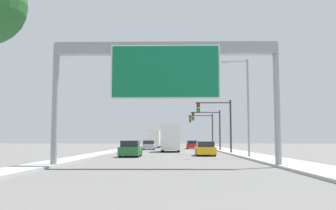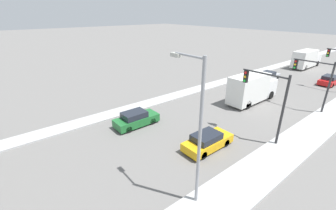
{
  "view_description": "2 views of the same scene",
  "coord_description": "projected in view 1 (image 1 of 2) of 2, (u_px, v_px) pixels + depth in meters",
  "views": [
    {
      "loc": [
        0.53,
        -3.59,
        1.57
      ],
      "look_at": [
        0.0,
        26.19,
        4.33
      ],
      "focal_mm": 40.0,
      "sensor_mm": 36.0,
      "label": 1
    },
    {
      "loc": [
        13.54,
        20.95,
        10.32
      ],
      "look_at": [
        0.37,
        31.59,
        3.2
      ],
      "focal_mm": 24.0,
      "sensor_mm": 36.0,
      "label": 2
    }
  ],
  "objects": [
    {
      "name": "car_far_center",
      "position": [
        149.0,
        145.0,
        58.48
      ],
      "size": [
        1.89,
        4.77,
        1.43
      ],
      "color": "#A5A8AD",
      "rests_on": "ground"
    },
    {
      "name": "truck_box_primary",
      "position": [
        154.0,
        139.0,
        72.67
      ],
      "size": [
        2.34,
        8.59,
        3.36
      ],
      "color": "white",
      "rests_on": "ground"
    },
    {
      "name": "car_mid_center",
      "position": [
        205.0,
        149.0,
        36.44
      ],
      "size": [
        1.79,
        4.37,
        1.39
      ],
      "color": "gold",
      "rests_on": "ground"
    },
    {
      "name": "median_strip_left",
      "position": [
        129.0,
        148.0,
        63.31
      ],
      "size": [
        2.0,
        120.0,
        0.15
      ],
      "color": "#AAAAAA",
      "rests_on": "ground"
    },
    {
      "name": "car_near_right",
      "position": [
        192.0,
        145.0,
        63.68
      ],
      "size": [
        1.89,
        4.47,
        1.39
      ],
      "color": "red",
      "rests_on": "ground"
    },
    {
      "name": "street_lamp_right",
      "position": [
        245.0,
        100.0,
        32.11
      ],
      "size": [
        2.34,
        0.28,
        8.51
      ],
      "color": "gray",
      "rests_on": "ground"
    },
    {
      "name": "truck_box_secondary",
      "position": [
        171.0,
        138.0,
        48.22
      ],
      "size": [
        2.3,
        7.61,
        3.48
      ],
      "color": "white",
      "rests_on": "ground"
    },
    {
      "name": "sign_gantry",
      "position": [
        165.0,
        66.0,
        21.77
      ],
      "size": [
        13.26,
        0.73,
        7.25
      ],
      "color": "gray",
      "rests_on": "ground"
    },
    {
      "name": "traffic_light_near_intersection",
      "position": [
        219.0,
        118.0,
        41.54
      ],
      "size": [
        4.0,
        0.32,
        5.97
      ],
      "color": "#2D2D30",
      "rests_on": "ground"
    },
    {
      "name": "traffic_light_far_intersection",
      "position": [
        204.0,
        125.0,
        61.44
      ],
      "size": [
        4.08,
        0.32,
        5.8
      ],
      "color": "#2D2D30",
      "rests_on": "ground"
    },
    {
      "name": "car_mid_right",
      "position": [
        131.0,
        149.0,
        34.18
      ],
      "size": [
        1.78,
        4.3,
        1.48
      ],
      "color": "#1E662D",
      "rests_on": "ground"
    },
    {
      "name": "sidewalk_right",
      "position": [
        217.0,
        148.0,
        63.04
      ],
      "size": [
        3.0,
        120.0,
        0.15
      ],
      "color": "#AAAAAA",
      "rests_on": "ground"
    },
    {
      "name": "traffic_light_mid_block",
      "position": [
        210.0,
        123.0,
        51.48
      ],
      "size": [
        4.11,
        0.32,
        5.61
      ],
      "color": "#2D2D30",
      "rests_on": "ground"
    }
  ]
}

